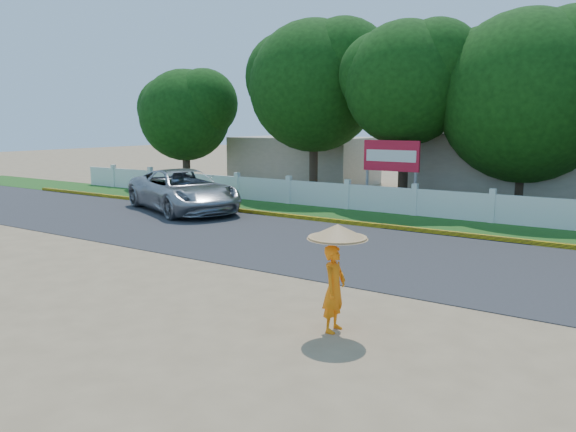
# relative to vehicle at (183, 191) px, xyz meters

# --- Properties ---
(ground) EXTENTS (120.00, 120.00, 0.00)m
(ground) POSITION_rel_vehicle_xyz_m (8.56, -7.02, -0.88)
(ground) COLOR #9E8460
(ground) RESTS_ON ground
(road) EXTENTS (60.00, 7.00, 0.02)m
(road) POSITION_rel_vehicle_xyz_m (8.56, -2.52, -0.87)
(road) COLOR #38383A
(road) RESTS_ON ground
(grass_verge) EXTENTS (60.00, 3.50, 0.03)m
(grass_verge) POSITION_rel_vehicle_xyz_m (8.56, 2.73, -0.86)
(grass_verge) COLOR #2D601E
(grass_verge) RESTS_ON ground
(curb) EXTENTS (40.00, 0.18, 0.16)m
(curb) POSITION_rel_vehicle_xyz_m (8.56, 1.03, -0.80)
(curb) COLOR yellow
(curb) RESTS_ON ground
(fence) EXTENTS (40.00, 0.10, 1.10)m
(fence) POSITION_rel_vehicle_xyz_m (8.56, 4.18, -0.33)
(fence) COLOR silver
(fence) RESTS_ON ground
(building_near) EXTENTS (10.00, 6.00, 3.20)m
(building_near) POSITION_rel_vehicle_xyz_m (11.56, 10.98, 0.72)
(building_near) COLOR #B7AD99
(building_near) RESTS_ON ground
(building_far) EXTENTS (8.00, 5.00, 2.80)m
(building_far) POSITION_rel_vehicle_xyz_m (-1.44, 11.98, 0.52)
(building_far) COLOR #B7AD99
(building_far) RESTS_ON ground
(vehicle) EXTENTS (6.96, 5.15, 1.76)m
(vehicle) POSITION_rel_vehicle_xyz_m (0.00, 0.00, 0.00)
(vehicle) COLOR #9A9DA2
(vehicle) RESTS_ON ground
(monk_with_parasol) EXTENTS (1.08, 1.08, 1.97)m
(monk_with_parasol) POSITION_rel_vehicle_xyz_m (11.91, -8.56, 0.40)
(monk_with_parasol) COLOR orange
(monk_with_parasol) RESTS_ON ground
(billboard) EXTENTS (2.50, 0.13, 2.95)m
(billboard) POSITION_rel_vehicle_xyz_m (7.05, 5.28, 1.26)
(billboard) COLOR gray
(billboard) RESTS_ON ground
(tree_row) EXTENTS (36.87, 7.50, 9.00)m
(tree_row) POSITION_rel_vehicle_xyz_m (11.35, 7.71, 4.19)
(tree_row) COLOR #473828
(tree_row) RESTS_ON ground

